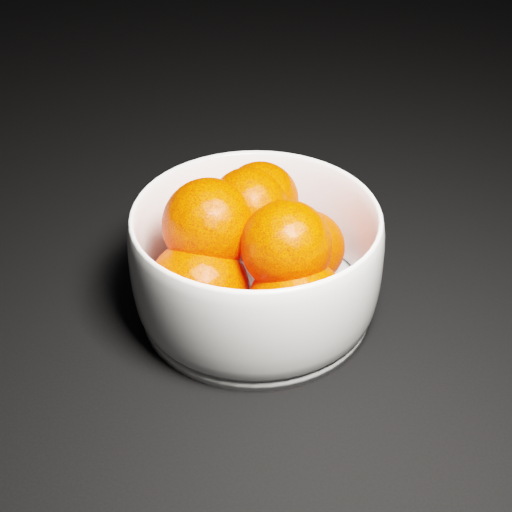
# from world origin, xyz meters

# --- Properties ---
(ground) EXTENTS (3.00, 3.00, 0.00)m
(ground) POSITION_xyz_m (0.00, 0.00, 0.00)
(ground) COLOR black
(ground) RESTS_ON ground
(bowl) EXTENTS (0.21, 0.21, 0.10)m
(bowl) POSITION_xyz_m (0.10, -0.25, 0.05)
(bowl) COLOR white
(bowl) RESTS_ON ground
(orange_pile) EXTENTS (0.16, 0.17, 0.12)m
(orange_pile) POSITION_xyz_m (0.09, -0.26, 0.07)
(orange_pile) COLOR #FF2A00
(orange_pile) RESTS_ON bowl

